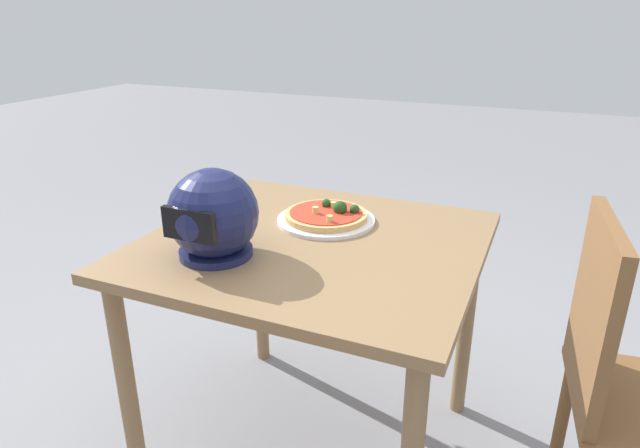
{
  "coord_description": "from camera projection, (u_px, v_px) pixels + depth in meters",
  "views": [
    {
      "loc": [
        -0.58,
        1.29,
        1.34
      ],
      "look_at": [
        0.01,
        -0.07,
        0.76
      ],
      "focal_mm": 30.81,
      "sensor_mm": 36.0,
      "label": 1
    }
  ],
  "objects": [
    {
      "name": "ground_plane",
      "position": [
        315.0,
        445.0,
        1.8
      ],
      "size": [
        14.0,
        14.0,
        0.0
      ],
      "primitive_type": "plane",
      "color": "gray"
    },
    {
      "name": "dining_table",
      "position": [
        314.0,
        272.0,
        1.57
      ],
      "size": [
        0.91,
        0.86,
        0.74
      ],
      "color": "olive",
      "rests_on": "ground"
    },
    {
      "name": "motorcycle_helmet",
      "position": [
        213.0,
        216.0,
        1.39
      ],
      "size": [
        0.23,
        0.23,
        0.23
      ],
      "color": "#191E4C",
      "rests_on": "dining_table"
    },
    {
      "name": "pizza",
      "position": [
        327.0,
        214.0,
        1.65
      ],
      "size": [
        0.25,
        0.25,
        0.05
      ],
      "color": "tan",
      "rests_on": "pizza_plate"
    },
    {
      "name": "pizza_plate",
      "position": [
        326.0,
        220.0,
        1.65
      ],
      "size": [
        0.29,
        0.29,
        0.01
      ],
      "primitive_type": "cylinder",
      "color": "white",
      "rests_on": "dining_table"
    },
    {
      "name": "chair_side",
      "position": [
        624.0,
        378.0,
        1.32
      ],
      "size": [
        0.44,
        0.44,
        0.9
      ],
      "color": "brown",
      "rests_on": "ground"
    }
  ]
}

